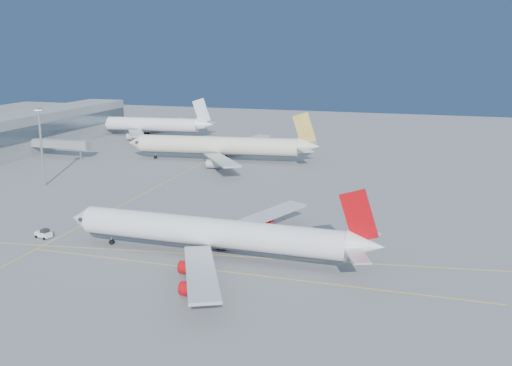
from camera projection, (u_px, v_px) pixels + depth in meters
The scene contains 9 objects.
ground at pixel (241, 246), 119.35m from camera, with size 500.00×500.00×0.00m, color slate.
terminal at pixel (35, 130), 228.80m from camera, with size 18.40×110.00×15.00m.
jet_bridge at pixel (63, 144), 211.16m from camera, with size 23.60×3.60×6.90m.
taxiway_lines at pixel (188, 230), 129.37m from camera, with size 118.86×140.00×0.02m.
airliner_virgin at pixel (216, 233), 112.18m from camera, with size 65.69×59.12×16.23m.
airliner_etihad at pixel (222, 146), 205.15m from camera, with size 70.82×64.99×18.49m.
airliner_third at pixel (143, 124), 261.40m from camera, with size 67.22×61.71×18.02m.
pushback_tug at pixel (44, 234), 124.24m from camera, with size 3.95×2.88×2.04m.
light_mast at pixel (41, 140), 167.13m from camera, with size 2.01×2.01×23.24m.
Camera 1 is at (35.46, -107.16, 41.10)m, focal length 40.00 mm.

